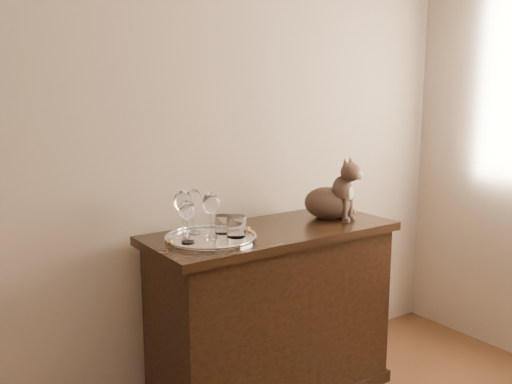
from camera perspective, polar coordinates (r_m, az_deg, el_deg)
wall_back at (r=2.57m, az=-13.44°, el=6.77°), size 4.00×0.10×2.70m
sideboard at (r=2.80m, az=1.59°, el=-12.15°), size 1.20×0.50×0.85m
tray at (r=2.50m, az=-4.53°, el=-4.65°), size 0.40×0.40×0.01m
wine_glass_a at (r=2.50m, az=-7.34°, el=-2.14°), size 0.08×0.08×0.21m
wine_glass_b at (r=2.56m, az=-6.32°, el=-1.90°), size 0.08×0.08×0.20m
wine_glass_c at (r=2.41m, az=-6.87°, el=-2.95°), size 0.07×0.07×0.18m
wine_glass_d at (r=2.46m, az=-4.49°, el=-2.33°), size 0.08×0.08×0.20m
tumbler_a at (r=2.49m, az=-2.00°, el=-3.47°), size 0.08×0.08×0.09m
tumbler_c at (r=2.55m, az=-3.33°, el=-3.25°), size 0.07×0.07×0.08m
cat at (r=2.87m, az=7.20°, el=0.46°), size 0.40×0.39×0.32m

